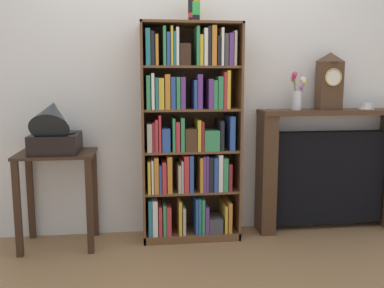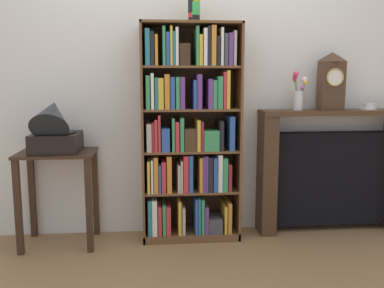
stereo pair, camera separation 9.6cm
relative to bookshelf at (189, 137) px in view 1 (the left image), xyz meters
name	(u,v)px [view 1 (the left image)]	position (x,y,z in m)	size (l,w,h in m)	color
ground_plane	(192,241)	(0.01, -0.08, -0.82)	(7.77, 6.40, 0.02)	#997047
wall_back	(198,74)	(0.09, 0.21, 0.49)	(4.77, 0.08, 2.60)	silver
bookshelf	(189,137)	(0.00, 0.00, 0.00)	(0.76, 0.32, 1.68)	brown
cup_stack	(194,8)	(0.04, 0.01, 0.97)	(0.09, 0.09, 0.22)	yellow
side_table_left	(57,178)	(-1.00, -0.05, -0.28)	(0.56, 0.43, 0.72)	#382316
gramophone	(54,128)	(-1.00, -0.10, 0.09)	(0.34, 0.47, 0.47)	black
fireplace_mantel	(329,171)	(1.19, 0.07, -0.31)	(1.22, 0.25, 1.01)	#472D1C
mantel_clock	(329,81)	(1.14, 0.04, 0.43)	(0.19, 0.14, 0.46)	#472D1C
flower_vase	(297,94)	(0.88, 0.04, 0.33)	(0.13, 0.10, 0.31)	silver
teacup_with_saucer	(366,106)	(1.47, 0.04, 0.22)	(0.13, 0.13, 0.05)	white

